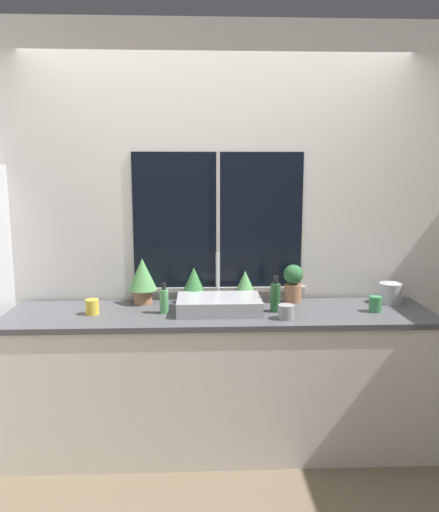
{
  "coord_description": "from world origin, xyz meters",
  "views": [
    {
      "loc": [
        -0.13,
        -2.69,
        1.75
      ],
      "look_at": [
        -0.0,
        0.29,
        1.24
      ],
      "focal_mm": 35.0,
      "sensor_mm": 36.0,
      "label": 1
    }
  ],
  "objects_px": {
    "potted_plant_far_left": "(142,278)",
    "potted_plant_center_right": "(245,286)",
    "potted_plant_center_left": "(194,284)",
    "mug_green": "(375,304)",
    "soap_bottle": "(164,301)",
    "kettle": "(391,292)",
    "sink": "(219,304)",
    "potted_plant_far_right": "(293,282)",
    "mug_yellow": "(92,307)",
    "mug_grey": "(286,312)",
    "bottle_tall": "(275,297)"
  },
  "relations": [
    {
      "from": "sink",
      "to": "mug_green",
      "type": "relative_size",
      "value": 5.37
    },
    {
      "from": "mug_grey",
      "to": "soap_bottle",
      "type": "bearing_deg",
      "value": 168.03
    },
    {
      "from": "mug_yellow",
      "to": "sink",
      "type": "bearing_deg",
      "value": 2.19
    },
    {
      "from": "sink",
      "to": "mug_grey",
      "type": "bearing_deg",
      "value": -24.28
    },
    {
      "from": "potted_plant_center_right",
      "to": "potted_plant_far_left",
      "type": "bearing_deg",
      "value": 180.0
    },
    {
      "from": "potted_plant_far_left",
      "to": "potted_plant_center_right",
      "type": "xyz_separation_m",
      "value": [
        0.67,
        0.0,
        -0.06
      ]
    },
    {
      "from": "potted_plant_far_left",
      "to": "potted_plant_center_left",
      "type": "bearing_deg",
      "value": 0.0
    },
    {
      "from": "sink",
      "to": "mug_grey",
      "type": "xyz_separation_m",
      "value": [
        0.39,
        -0.18,
        -0.0
      ]
    },
    {
      "from": "potted_plant_far_right",
      "to": "soap_bottle",
      "type": "height_order",
      "value": "potted_plant_far_right"
    },
    {
      "from": "potted_plant_far_left",
      "to": "soap_bottle",
      "type": "xyz_separation_m",
      "value": [
        0.15,
        -0.23,
        -0.09
      ]
    },
    {
      "from": "mug_grey",
      "to": "mug_green",
      "type": "bearing_deg",
      "value": 12.63
    },
    {
      "from": "potted_plant_far_left",
      "to": "potted_plant_far_right",
      "type": "xyz_separation_m",
      "value": [
        0.99,
        0.0,
        -0.04
      ]
    },
    {
      "from": "sink",
      "to": "soap_bottle",
      "type": "distance_m",
      "value": 0.34
    },
    {
      "from": "mug_grey",
      "to": "kettle",
      "type": "relative_size",
      "value": 0.63
    },
    {
      "from": "potted_plant_center_left",
      "to": "mug_green",
      "type": "relative_size",
      "value": 2.49
    },
    {
      "from": "soap_bottle",
      "to": "kettle",
      "type": "relative_size",
      "value": 1.26
    },
    {
      "from": "soap_bottle",
      "to": "kettle",
      "type": "xyz_separation_m",
      "value": [
        1.48,
        0.18,
        -0.01
      ]
    },
    {
      "from": "potted_plant_center_right",
      "to": "kettle",
      "type": "distance_m",
      "value": 0.96
    },
    {
      "from": "kettle",
      "to": "bottle_tall",
      "type": "bearing_deg",
      "value": -167.82
    },
    {
      "from": "bottle_tall",
      "to": "mug_green",
      "type": "distance_m",
      "value": 0.62
    },
    {
      "from": "potted_plant_center_left",
      "to": "mug_yellow",
      "type": "distance_m",
      "value": 0.67
    },
    {
      "from": "soap_bottle",
      "to": "sink",
      "type": "bearing_deg",
      "value": 3.73
    },
    {
      "from": "mug_green",
      "to": "sink",
      "type": "bearing_deg",
      "value": 177.29
    },
    {
      "from": "mug_yellow",
      "to": "mug_green",
      "type": "distance_m",
      "value": 1.74
    },
    {
      "from": "mug_green",
      "to": "potted_plant_center_left",
      "type": "bearing_deg",
      "value": 167.07
    },
    {
      "from": "mug_yellow",
      "to": "kettle",
      "type": "distance_m",
      "value": 1.92
    },
    {
      "from": "sink",
      "to": "bottle_tall",
      "type": "distance_m",
      "value": 0.35
    },
    {
      "from": "potted_plant_center_left",
      "to": "kettle",
      "type": "xyz_separation_m",
      "value": [
        1.29,
        -0.06,
        -0.06
      ]
    },
    {
      "from": "potted_plant_far_right",
      "to": "kettle",
      "type": "height_order",
      "value": "potted_plant_far_right"
    },
    {
      "from": "potted_plant_far_right",
      "to": "bottle_tall",
      "type": "distance_m",
      "value": 0.28
    },
    {
      "from": "soap_bottle",
      "to": "mug_green",
      "type": "distance_m",
      "value": 1.3
    },
    {
      "from": "potted_plant_far_right",
      "to": "bottle_tall",
      "type": "xyz_separation_m",
      "value": [
        -0.15,
        -0.23,
        -0.04
      ]
    },
    {
      "from": "bottle_tall",
      "to": "mug_yellow",
      "type": "bearing_deg",
      "value": -179.35
    },
    {
      "from": "kettle",
      "to": "potted_plant_far_left",
      "type": "bearing_deg",
      "value": 177.96
    },
    {
      "from": "potted_plant_far_left",
      "to": "soap_bottle",
      "type": "height_order",
      "value": "potted_plant_far_left"
    },
    {
      "from": "potted_plant_center_right",
      "to": "mug_yellow",
      "type": "xyz_separation_m",
      "value": [
        -0.95,
        -0.24,
        -0.06
      ]
    },
    {
      "from": "potted_plant_center_left",
      "to": "mug_green",
      "type": "bearing_deg",
      "value": -12.93
    },
    {
      "from": "potted_plant_far_left",
      "to": "potted_plant_center_right",
      "type": "relative_size",
      "value": 1.41
    },
    {
      "from": "potted_plant_center_left",
      "to": "sink",
      "type": "bearing_deg",
      "value": -53.77
    },
    {
      "from": "potted_plant_center_left",
      "to": "soap_bottle",
      "type": "distance_m",
      "value": 0.3
    },
    {
      "from": "potted_plant_center_right",
      "to": "mug_green",
      "type": "bearing_deg",
      "value": -18.18
    },
    {
      "from": "potted_plant_center_left",
      "to": "potted_plant_center_right",
      "type": "bearing_deg",
      "value": 0.0
    },
    {
      "from": "bottle_tall",
      "to": "kettle",
      "type": "distance_m",
      "value": 0.81
    },
    {
      "from": "potted_plant_center_right",
      "to": "mug_green",
      "type": "xyz_separation_m",
      "value": [
        0.79,
        -0.26,
        -0.06
      ]
    },
    {
      "from": "mug_grey",
      "to": "kettle",
      "type": "distance_m",
      "value": 0.82
    },
    {
      "from": "mug_green",
      "to": "kettle",
      "type": "xyz_separation_m",
      "value": [
        0.17,
        0.2,
        0.02
      ]
    },
    {
      "from": "mug_yellow",
      "to": "potted_plant_center_right",
      "type": "bearing_deg",
      "value": 14.23
    },
    {
      "from": "potted_plant_center_left",
      "to": "mug_green",
      "type": "height_order",
      "value": "potted_plant_center_left"
    },
    {
      "from": "mug_green",
      "to": "kettle",
      "type": "distance_m",
      "value": 0.26
    },
    {
      "from": "potted_plant_center_left",
      "to": "potted_plant_center_right",
      "type": "relative_size",
      "value": 1.13
    }
  ]
}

